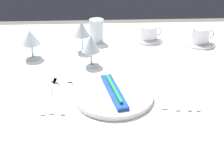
# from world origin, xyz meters

# --- Properties ---
(dining_table) EXTENTS (1.80, 1.11, 0.74)m
(dining_table) POSITION_xyz_m (0.00, 0.00, 0.66)
(dining_table) COLOR white
(dining_table) RESTS_ON ground
(dinner_plate) EXTENTS (0.25, 0.25, 0.02)m
(dinner_plate) POSITION_xyz_m (0.02, -0.21, 0.75)
(dinner_plate) COLOR white
(dinner_plate) RESTS_ON dining_table
(toothbrush_package) EXTENTS (0.08, 0.21, 0.02)m
(toothbrush_package) POSITION_xyz_m (0.02, -0.21, 0.77)
(toothbrush_package) COLOR blue
(toothbrush_package) RESTS_ON dinner_plate
(fork_outer) EXTENTS (0.03, 0.22, 0.00)m
(fork_outer) POSITION_xyz_m (-0.13, -0.18, 0.74)
(fork_outer) COLOR beige
(fork_outer) RESTS_ON dining_table
(fork_inner) EXTENTS (0.03, 0.22, 0.00)m
(fork_inner) POSITION_xyz_m (-0.17, -0.18, 0.74)
(fork_inner) COLOR beige
(fork_inner) RESTS_ON dining_table
(fork_salad) EXTENTS (0.02, 0.23, 0.00)m
(fork_salad) POSITION_xyz_m (-0.19, -0.18, 0.74)
(fork_salad) COLOR beige
(fork_salad) RESTS_ON dining_table
(dinner_knife) EXTENTS (0.02, 0.21, 0.00)m
(dinner_knife) POSITION_xyz_m (0.17, -0.19, 0.74)
(dinner_knife) COLOR beige
(dinner_knife) RESTS_ON dining_table
(spoon_soup) EXTENTS (0.03, 0.22, 0.01)m
(spoon_soup) POSITION_xyz_m (0.20, -0.16, 0.74)
(spoon_soup) COLOR beige
(spoon_soup) RESTS_ON dining_table
(spoon_dessert) EXTENTS (0.03, 0.21, 0.01)m
(spoon_dessert) POSITION_xyz_m (0.24, -0.17, 0.74)
(spoon_dessert) COLOR beige
(spoon_dessert) RESTS_ON dining_table
(spoon_tea) EXTENTS (0.03, 0.21, 0.01)m
(spoon_tea) POSITION_xyz_m (0.27, -0.17, 0.74)
(spoon_tea) COLOR beige
(spoon_tea) RESTS_ON dining_table
(saucer_left) EXTENTS (0.13, 0.13, 0.01)m
(saucer_left) POSITION_xyz_m (0.21, 0.28, 0.74)
(saucer_left) COLOR white
(saucer_left) RESTS_ON dining_table
(coffee_cup_left) EXTENTS (0.10, 0.08, 0.06)m
(coffee_cup_left) POSITION_xyz_m (0.21, 0.28, 0.78)
(coffee_cup_left) COLOR white
(coffee_cup_left) RESTS_ON saucer_left
(saucer_right) EXTENTS (0.14, 0.14, 0.01)m
(saucer_right) POSITION_xyz_m (0.44, 0.22, 0.74)
(saucer_right) COLOR white
(saucer_right) RESTS_ON dining_table
(coffee_cup_right) EXTENTS (0.11, 0.08, 0.07)m
(coffee_cup_right) POSITION_xyz_m (0.44, 0.22, 0.79)
(coffee_cup_right) COLOR white
(coffee_cup_right) RESTS_ON saucer_right
(wine_glass_centre) EXTENTS (0.08, 0.08, 0.12)m
(wine_glass_centre) POSITION_xyz_m (-0.30, 0.10, 0.83)
(wine_glass_centre) COLOR silver
(wine_glass_centre) RESTS_ON dining_table
(wine_glass_left) EXTENTS (0.07, 0.07, 0.14)m
(wine_glass_left) POSITION_xyz_m (-0.10, 0.16, 0.84)
(wine_glass_left) COLOR silver
(wine_glass_left) RESTS_ON dining_table
(wine_glass_right) EXTENTS (0.07, 0.07, 0.12)m
(wine_glass_right) POSITION_xyz_m (-0.06, 0.02, 0.83)
(wine_glass_right) COLOR silver
(wine_glass_right) RESTS_ON dining_table
(drink_tumbler) EXTENTS (0.07, 0.07, 0.11)m
(drink_tumbler) POSITION_xyz_m (-0.03, 0.27, 0.79)
(drink_tumbler) COLOR silver
(drink_tumbler) RESTS_ON dining_table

